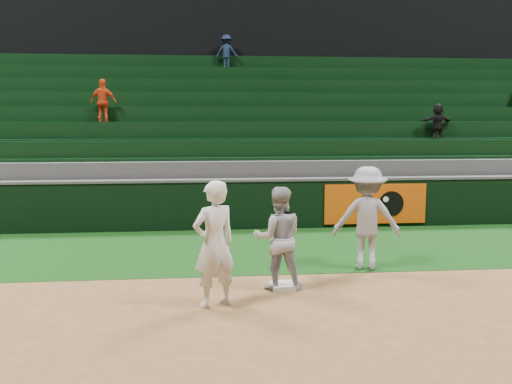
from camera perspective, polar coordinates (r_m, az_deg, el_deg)
The scene contains 9 objects.
ground at distance 9.29m, azimuth 3.28°, elevation -9.82°, with size 70.00×70.00×0.00m, color brown.
foul_grass at distance 12.16m, azimuth 1.04°, elevation -5.62°, with size 36.00×4.20×0.01m, color black.
upper_deck at distance 26.44m, azimuth -2.78°, elevation 14.54°, with size 40.00×12.00×12.00m, color black.
first_base at distance 9.37m, azimuth 2.75°, elevation -9.38°, with size 0.39×0.39×0.09m, color silver.
first_baseman at distance 8.34m, azimuth -4.21°, elevation -5.20°, with size 0.68×0.45×1.86m, color silver.
baserunner at distance 9.19m, azimuth 2.25°, elevation -4.64°, with size 0.81×0.63×1.67m, color #93959D.
base_coach at distance 10.53m, azimuth 11.03°, elevation -2.58°, with size 1.21×0.70×1.88m, color #90929C.
field_wall at distance 14.19m, azimuth 0.09°, elevation -1.13°, with size 36.00×0.45×1.25m.
stadium_seating at distance 17.81m, azimuth -1.25°, elevation 4.09°, with size 36.00×5.95×5.52m.
Camera 1 is at (-1.42, -8.75, 2.77)m, focal length 40.00 mm.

